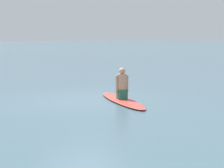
{
  "coord_description": "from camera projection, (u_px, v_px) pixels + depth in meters",
  "views": [
    {
      "loc": [
        -9.02,
        5.79,
        1.91
      ],
      "look_at": [
        -0.97,
        -0.38,
        0.57
      ],
      "focal_mm": 56.02,
      "sensor_mm": 36.0,
      "label": 1
    }
  ],
  "objects": [
    {
      "name": "person_paddler",
      "position": [
        122.0,
        85.0,
        10.5
      ],
      "size": [
        0.37,
        0.41,
        0.94
      ],
      "rotation": [
        0.0,
        0.0,
        2.83
      ],
      "color": "#26664C",
      "rests_on": "surfboard"
    },
    {
      "name": "ground_plane",
      "position": [
        83.0,
        100.0,
        10.84
      ],
      "size": [
        400.0,
        400.0,
        0.0
      ],
      "primitive_type": "plane",
      "color": "slate"
    },
    {
      "name": "surfboard",
      "position": [
        122.0,
        100.0,
        10.56
      ],
      "size": [
        3.18,
        1.56,
        0.08
      ],
      "primitive_type": "ellipsoid",
      "rotation": [
        0.0,
        0.0,
        2.83
      ],
      "color": "#D84C3F",
      "rests_on": "ground"
    }
  ]
}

